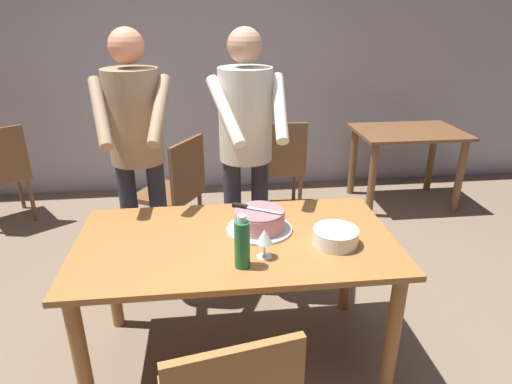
# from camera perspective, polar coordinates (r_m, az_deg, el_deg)

# --- Properties ---
(ground_plane) EXTENTS (14.00, 14.00, 0.00)m
(ground_plane) POSITION_cam_1_polar(r_m,az_deg,el_deg) (2.64, -2.32, -20.47)
(ground_plane) COLOR #7A6651
(back_wall) EXTENTS (10.00, 0.12, 2.70)m
(back_wall) POSITION_cam_1_polar(r_m,az_deg,el_deg) (4.58, -5.26, 17.00)
(back_wall) COLOR #ADA8B2
(back_wall) RESTS_ON ground_plane
(main_dining_table) EXTENTS (1.58, 0.85, 0.75)m
(main_dining_table) POSITION_cam_1_polar(r_m,az_deg,el_deg) (2.25, -2.58, -8.58)
(main_dining_table) COLOR #9E6633
(main_dining_table) RESTS_ON ground_plane
(cake_on_platter) EXTENTS (0.34, 0.34, 0.11)m
(cake_on_platter) POSITION_cam_1_polar(r_m,az_deg,el_deg) (2.25, 0.44, -3.79)
(cake_on_platter) COLOR silver
(cake_on_platter) RESTS_ON main_dining_table
(cake_knife) EXTENTS (0.25, 0.15, 0.02)m
(cake_knife) POSITION_cam_1_polar(r_m,az_deg,el_deg) (2.25, -1.24, -1.99)
(cake_knife) COLOR silver
(cake_knife) RESTS_ON cake_on_platter
(plate_stack) EXTENTS (0.22, 0.22, 0.08)m
(plate_stack) POSITION_cam_1_polar(r_m,az_deg,el_deg) (2.16, 10.32, -5.75)
(plate_stack) COLOR white
(plate_stack) RESTS_ON main_dining_table
(wine_glass_near) EXTENTS (0.08, 0.08, 0.14)m
(wine_glass_near) POSITION_cam_1_polar(r_m,az_deg,el_deg) (1.99, 1.11, -5.94)
(wine_glass_near) COLOR silver
(wine_glass_near) RESTS_ON main_dining_table
(water_bottle) EXTENTS (0.07, 0.07, 0.25)m
(water_bottle) POSITION_cam_1_polar(r_m,az_deg,el_deg) (1.92, -1.81, -6.72)
(water_bottle) COLOR #1E6B38
(water_bottle) RESTS_ON main_dining_table
(person_cutting_cake) EXTENTS (0.46, 0.57, 1.72)m
(person_cutting_cake) POSITION_cam_1_polar(r_m,az_deg,el_deg) (2.67, -1.31, 6.85)
(person_cutting_cake) COLOR #2D2D38
(person_cutting_cake) RESTS_ON ground_plane
(person_standing_beside) EXTENTS (0.47, 0.56, 1.72)m
(person_standing_beside) POSITION_cam_1_polar(r_m,az_deg,el_deg) (2.72, -15.30, 6.35)
(person_standing_beside) COLOR #2D2D38
(person_standing_beside) RESTS_ON ground_plane
(background_table) EXTENTS (1.00, 0.70, 0.74)m
(background_table) POSITION_cam_1_polar(r_m,az_deg,el_deg) (4.47, 19.05, 5.59)
(background_table) COLOR brown
(background_table) RESTS_ON ground_plane
(background_chair_0) EXTENTS (0.46, 0.46, 0.90)m
(background_chair_0) POSITION_cam_1_polar(r_m,az_deg,el_deg) (4.04, 3.12, 3.78)
(background_chair_0) COLOR brown
(background_chair_0) RESTS_ON ground_plane
(background_chair_1) EXTENTS (0.60, 0.60, 0.90)m
(background_chair_1) POSITION_cam_1_polar(r_m,az_deg,el_deg) (3.52, -10.47, 0.47)
(background_chair_1) COLOR brown
(background_chair_1) RESTS_ON ground_plane
(background_chair_2) EXTENTS (0.61, 0.61, 0.90)m
(background_chair_2) POSITION_cam_1_polar(r_m,az_deg,el_deg) (4.43, -30.44, 2.28)
(background_chair_2) COLOR brown
(background_chair_2) RESTS_ON ground_plane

